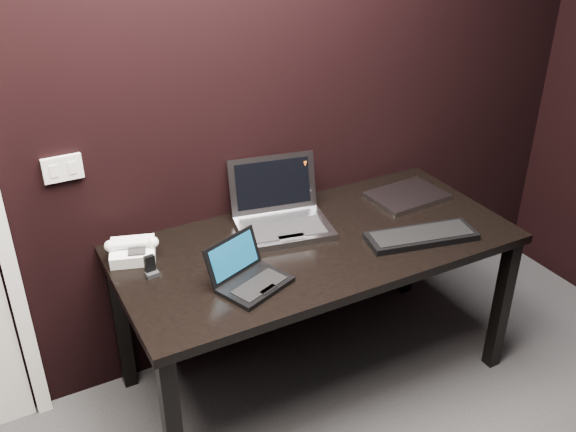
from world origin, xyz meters
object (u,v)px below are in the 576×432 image
ext_keyboard (421,236)px  closed_laptop (407,196)px  mobile_phone (151,268)px  desk (317,256)px  netbook (249,276)px  desk_phone (133,251)px  pen_cup (306,196)px  silver_laptop (281,216)px

ext_keyboard → closed_laptop: 0.38m
ext_keyboard → mobile_phone: bearing=165.9°
desk → closed_laptop: closed_laptop is taller
netbook → desk_phone: (-0.34, 0.38, 0.00)m
desk_phone → pen_cup: bearing=4.7°
silver_laptop → pen_cup: size_ratio=1.96×
silver_laptop → closed_laptop: silver_laptop is taller
desk → silver_laptop: 0.24m
netbook → ext_keyboard: 0.79m
mobile_phone → silver_laptop: bearing=9.4°
silver_laptop → mobile_phone: silver_laptop is taller
desk → silver_laptop: bearing=112.3°
ext_keyboard → closed_laptop: bearing=61.8°
netbook → ext_keyboard: bearing=-3.1°
closed_laptop → mobile_phone: size_ratio=4.25×
ext_keyboard → pen_cup: bearing=120.1°
silver_laptop → desk_phone: bearing=176.2°
desk → mobile_phone: bearing=173.4°
closed_laptop → desk_phone: bearing=176.1°
netbook → closed_laptop: netbook is taller
silver_laptop → desk_phone: (-0.65, 0.04, -0.01)m
silver_laptop → closed_laptop: (0.66, -0.04, -0.04)m
closed_laptop → mobile_phone: bearing=-177.4°
netbook → silver_laptop: silver_laptop is taller
desk → netbook: netbook is taller
desk → desk_phone: (-0.73, 0.23, 0.12)m
netbook → mobile_phone: netbook is taller
silver_laptop → desk_phone: 0.66m
silver_laptop → desk_phone: silver_laptop is taller
netbook → ext_keyboard: size_ratio=0.66×
pen_cup → netbook: bearing=-138.1°
silver_laptop → mobile_phone: (-0.63, -0.10, -0.02)m
desk_phone → pen_cup: pen_cup is taller
pen_cup → closed_laptop: bearing=-18.7°
desk_phone → mobile_phone: bearing=-79.4°
ext_keyboard → desk_phone: desk_phone is taller
netbook → silver_laptop: (0.31, 0.34, 0.02)m
closed_laptop → mobile_phone: 1.29m
netbook → silver_laptop: bearing=47.1°
netbook → closed_laptop: (0.97, 0.29, -0.02)m
netbook → desk_phone: bearing=131.6°
silver_laptop → ext_keyboard: silver_laptop is taller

